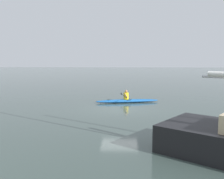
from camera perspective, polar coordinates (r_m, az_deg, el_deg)
name	(u,v)px	position (r m, az deg, el deg)	size (l,w,h in m)	color
ground_plane	(120,109)	(17.90, 1.66, -4.28)	(160.00, 160.00, 0.00)	#384742
kayak	(127,101)	(20.50, 3.36, -2.48)	(5.01, 1.61, 0.26)	#1959A5
kayaker	(126,95)	(20.41, 3.03, -1.30)	(0.66, 2.41, 0.74)	yellow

